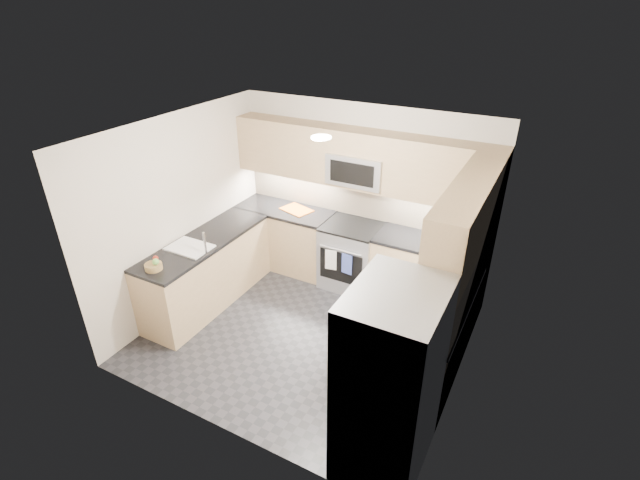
% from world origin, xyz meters
% --- Properties ---
extents(floor, '(3.60, 3.20, 0.00)m').
position_xyz_m(floor, '(0.00, 0.00, 0.00)').
color(floor, black).
rests_on(floor, ground).
extents(ceiling, '(3.60, 3.20, 0.02)m').
position_xyz_m(ceiling, '(0.00, 0.00, 2.50)').
color(ceiling, beige).
rests_on(ceiling, wall_back).
extents(wall_back, '(3.60, 0.02, 2.50)m').
position_xyz_m(wall_back, '(0.00, 1.60, 1.25)').
color(wall_back, beige).
rests_on(wall_back, floor).
extents(wall_front, '(3.60, 0.02, 2.50)m').
position_xyz_m(wall_front, '(0.00, -1.60, 1.25)').
color(wall_front, beige).
rests_on(wall_front, floor).
extents(wall_left, '(0.02, 3.20, 2.50)m').
position_xyz_m(wall_left, '(-1.80, 0.00, 1.25)').
color(wall_left, beige).
rests_on(wall_left, floor).
extents(wall_right, '(0.02, 3.20, 2.50)m').
position_xyz_m(wall_right, '(1.80, 0.00, 1.25)').
color(wall_right, beige).
rests_on(wall_right, floor).
extents(base_cab_back_left, '(1.42, 0.60, 0.90)m').
position_xyz_m(base_cab_back_left, '(-1.09, 1.30, 0.45)').
color(base_cab_back_left, tan).
rests_on(base_cab_back_left, floor).
extents(base_cab_back_right, '(1.42, 0.60, 0.90)m').
position_xyz_m(base_cab_back_right, '(1.09, 1.30, 0.45)').
color(base_cab_back_right, tan).
rests_on(base_cab_back_right, floor).
extents(base_cab_right, '(0.60, 1.70, 0.90)m').
position_xyz_m(base_cab_right, '(1.50, 0.15, 0.45)').
color(base_cab_right, tan).
rests_on(base_cab_right, floor).
extents(base_cab_peninsula, '(0.60, 2.00, 0.90)m').
position_xyz_m(base_cab_peninsula, '(-1.50, 0.00, 0.45)').
color(base_cab_peninsula, tan).
rests_on(base_cab_peninsula, floor).
extents(countertop_back_left, '(1.42, 0.63, 0.04)m').
position_xyz_m(countertop_back_left, '(-1.09, 1.30, 0.92)').
color(countertop_back_left, black).
rests_on(countertop_back_left, base_cab_back_left).
extents(countertop_back_right, '(1.42, 0.63, 0.04)m').
position_xyz_m(countertop_back_right, '(1.09, 1.30, 0.92)').
color(countertop_back_right, black).
rests_on(countertop_back_right, base_cab_back_right).
extents(countertop_right, '(0.63, 1.70, 0.04)m').
position_xyz_m(countertop_right, '(1.50, 0.15, 0.92)').
color(countertop_right, black).
rests_on(countertop_right, base_cab_right).
extents(countertop_peninsula, '(0.63, 2.00, 0.04)m').
position_xyz_m(countertop_peninsula, '(-1.50, 0.00, 0.92)').
color(countertop_peninsula, black).
rests_on(countertop_peninsula, base_cab_peninsula).
extents(upper_cab_back, '(3.60, 0.35, 0.75)m').
position_xyz_m(upper_cab_back, '(0.00, 1.43, 1.83)').
color(upper_cab_back, tan).
rests_on(upper_cab_back, wall_back).
extents(upper_cab_right, '(0.35, 1.95, 0.75)m').
position_xyz_m(upper_cab_right, '(1.62, 0.28, 1.83)').
color(upper_cab_right, tan).
rests_on(upper_cab_right, wall_right).
extents(backsplash_back, '(3.60, 0.01, 0.51)m').
position_xyz_m(backsplash_back, '(0.00, 1.60, 1.20)').
color(backsplash_back, tan).
rests_on(backsplash_back, wall_back).
extents(backsplash_right, '(0.01, 2.30, 0.51)m').
position_xyz_m(backsplash_right, '(1.80, 0.45, 1.20)').
color(backsplash_right, tan).
rests_on(backsplash_right, wall_right).
extents(gas_range, '(0.76, 0.65, 0.91)m').
position_xyz_m(gas_range, '(0.00, 1.28, 0.46)').
color(gas_range, '#ADAEB5').
rests_on(gas_range, floor).
extents(range_cooktop, '(0.76, 0.65, 0.03)m').
position_xyz_m(range_cooktop, '(0.00, 1.28, 0.92)').
color(range_cooktop, black).
rests_on(range_cooktop, gas_range).
extents(oven_door_glass, '(0.62, 0.02, 0.45)m').
position_xyz_m(oven_door_glass, '(0.00, 0.95, 0.45)').
color(oven_door_glass, black).
rests_on(oven_door_glass, gas_range).
extents(oven_handle, '(0.60, 0.02, 0.02)m').
position_xyz_m(oven_handle, '(0.00, 0.93, 0.72)').
color(oven_handle, '#B2B5BA').
rests_on(oven_handle, gas_range).
extents(microwave, '(0.76, 0.40, 0.40)m').
position_xyz_m(microwave, '(0.00, 1.40, 1.70)').
color(microwave, '#A5A6AD').
rests_on(microwave, upper_cab_back).
extents(microwave_door, '(0.60, 0.01, 0.28)m').
position_xyz_m(microwave_door, '(0.00, 1.20, 1.70)').
color(microwave_door, black).
rests_on(microwave_door, microwave).
extents(refrigerator, '(0.70, 0.90, 1.80)m').
position_xyz_m(refrigerator, '(1.45, -1.15, 0.90)').
color(refrigerator, '#A1A4A8').
rests_on(refrigerator, floor).
extents(fridge_handle_left, '(0.02, 0.02, 1.20)m').
position_xyz_m(fridge_handle_left, '(1.08, -1.33, 0.95)').
color(fridge_handle_left, '#B2B5BA').
rests_on(fridge_handle_left, refrigerator).
extents(fridge_handle_right, '(0.02, 0.02, 1.20)m').
position_xyz_m(fridge_handle_right, '(1.08, -0.97, 0.95)').
color(fridge_handle_right, '#B2B5BA').
rests_on(fridge_handle_right, refrigerator).
extents(sink_basin, '(0.52, 0.38, 0.16)m').
position_xyz_m(sink_basin, '(-1.50, -0.25, 0.88)').
color(sink_basin, white).
rests_on(sink_basin, base_cab_peninsula).
extents(faucet, '(0.03, 0.03, 0.28)m').
position_xyz_m(faucet, '(-1.24, -0.25, 1.08)').
color(faucet, silver).
rests_on(faucet, countertop_peninsula).
extents(utensil_bowl, '(0.34, 0.34, 0.16)m').
position_xyz_m(utensil_bowl, '(1.28, 1.20, 1.02)').
color(utensil_bowl, '#519F44').
rests_on(utensil_bowl, countertop_back_right).
extents(cutting_board, '(0.50, 0.41, 0.01)m').
position_xyz_m(cutting_board, '(-0.91, 1.34, 0.95)').
color(cutting_board, '#CF5E13').
rests_on(cutting_board, countertop_back_left).
extents(fruit_basket, '(0.21, 0.21, 0.07)m').
position_xyz_m(fruit_basket, '(-1.52, -0.82, 0.98)').
color(fruit_basket, '#A3824C').
rests_on(fruit_basket, countertop_peninsula).
extents(fruit_apple, '(0.06, 0.06, 0.06)m').
position_xyz_m(fruit_apple, '(-1.53, -0.76, 1.05)').
color(fruit_apple, '#A12312').
rests_on(fruit_apple, fruit_basket).
extents(fruit_pear, '(0.08, 0.08, 0.08)m').
position_xyz_m(fruit_pear, '(-1.47, -0.82, 1.05)').
color(fruit_pear, '#75C253').
rests_on(fruit_pear, fruit_basket).
extents(dish_towel_check, '(0.15, 0.04, 0.29)m').
position_xyz_m(dish_towel_check, '(-0.13, 0.91, 0.55)').
color(dish_towel_check, white).
rests_on(dish_towel_check, oven_handle).
extents(dish_towel_blue, '(0.15, 0.03, 0.29)m').
position_xyz_m(dish_towel_blue, '(0.11, 0.91, 0.55)').
color(dish_towel_blue, '#364696').
rests_on(dish_towel_blue, oven_handle).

